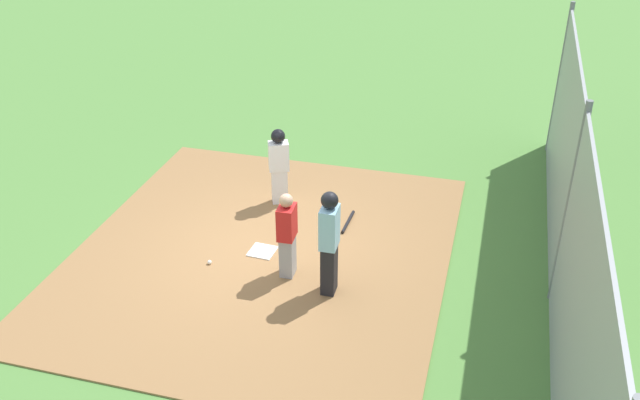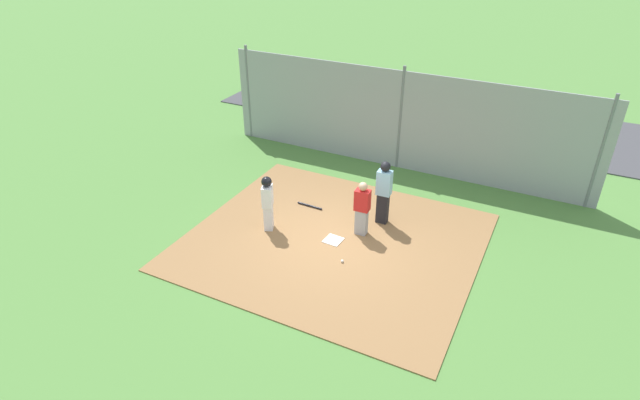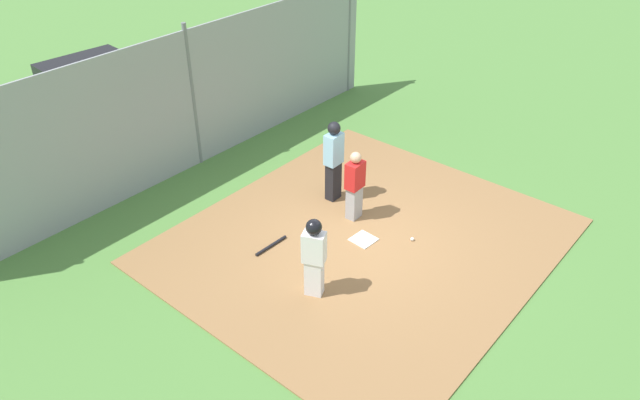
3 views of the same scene
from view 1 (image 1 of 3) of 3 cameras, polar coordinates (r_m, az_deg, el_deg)
The scene contains 9 objects.
ground_plane at distance 12.40m, azimuth -4.69°, elevation -4.31°, with size 140.00×140.00×0.00m, color #51843D.
dirt_infield at distance 12.39m, azimuth -4.69°, elevation -4.26°, with size 7.20×6.40×0.03m, color olive.
home_plate at distance 12.37m, azimuth -4.70°, elevation -4.16°, with size 0.44×0.44×0.02m, color white.
catcher at distance 11.38m, azimuth -2.69°, elevation -2.78°, with size 0.39×0.27×1.51m.
umpire at distance 10.86m, azimuth 0.76°, elevation -3.31°, with size 0.39×0.27×1.81m.
runner at distance 13.47m, azimuth -3.36°, elevation 3.08°, with size 0.39×0.45×1.55m.
baseball_bat at distance 13.14m, azimuth 2.29°, elevation -1.78°, with size 0.06×0.06×0.78m, color black.
baseball at distance 12.15m, azimuth -8.96°, elevation -5.01°, with size 0.07×0.07×0.07m, color white.
backstop_fence at distance 11.05m, azimuth 19.46°, elevation -0.86°, with size 12.00×0.10×3.35m.
Camera 1 is at (-9.64, -3.68, 6.87)m, focal length 39.45 mm.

